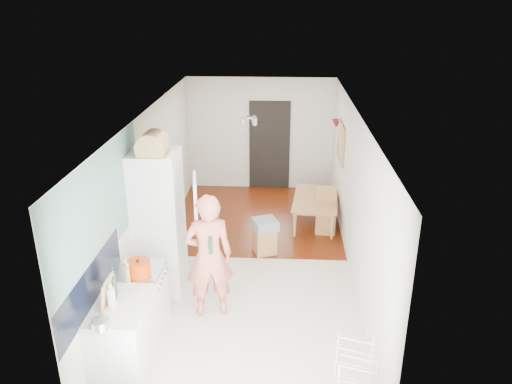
# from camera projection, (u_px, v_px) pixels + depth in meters

# --- Properties ---
(room_shell) EXTENTS (3.20, 7.00, 2.50)m
(room_shell) POSITION_uv_depth(u_px,v_px,m) (250.00, 194.00, 7.74)
(room_shell) COLOR beige
(room_shell) RESTS_ON ground
(floor) EXTENTS (3.20, 7.00, 0.01)m
(floor) POSITION_uv_depth(u_px,v_px,m) (251.00, 264.00, 8.20)
(floor) COLOR beige
(floor) RESTS_ON ground
(wood_floor_overlay) EXTENTS (3.20, 3.30, 0.01)m
(wood_floor_overlay) POSITION_uv_depth(u_px,v_px,m) (257.00, 217.00, 9.92)
(wood_floor_overlay) COLOR #631E08
(wood_floor_overlay) RESTS_ON room_shell
(sage_wall_panel) EXTENTS (0.02, 3.00, 1.30)m
(sage_wall_panel) POSITION_uv_depth(u_px,v_px,m) (101.00, 207.00, 5.74)
(sage_wall_panel) COLOR gray
(sage_wall_panel) RESTS_ON room_shell
(tile_splashback) EXTENTS (0.02, 1.90, 0.50)m
(tile_splashback) POSITION_uv_depth(u_px,v_px,m) (92.00, 286.00, 5.49)
(tile_splashback) COLOR black
(tile_splashback) RESTS_ON room_shell
(doorway_recess) EXTENTS (0.90, 0.04, 2.00)m
(doorway_recess) POSITION_uv_depth(u_px,v_px,m) (270.00, 146.00, 11.05)
(doorway_recess) COLOR black
(doorway_recess) RESTS_ON room_shell
(base_cabinet) EXTENTS (0.60, 0.90, 0.86)m
(base_cabinet) POSITION_uv_depth(u_px,v_px,m) (124.00, 340.00, 5.75)
(base_cabinet) COLOR silver
(base_cabinet) RESTS_ON room_shell
(worktop) EXTENTS (0.62, 0.92, 0.06)m
(worktop) POSITION_uv_depth(u_px,v_px,m) (120.00, 306.00, 5.58)
(worktop) COLOR silver
(worktop) RESTS_ON room_shell
(range_cooker) EXTENTS (0.60, 0.60, 0.88)m
(range_cooker) POSITION_uv_depth(u_px,v_px,m) (141.00, 302.00, 6.44)
(range_cooker) COLOR silver
(range_cooker) RESTS_ON room_shell
(cooker_top) EXTENTS (0.60, 0.60, 0.04)m
(cooker_top) POSITION_uv_depth(u_px,v_px,m) (138.00, 271.00, 6.27)
(cooker_top) COLOR silver
(cooker_top) RESTS_ON room_shell
(fridge_housing) EXTENTS (0.66, 0.66, 2.15)m
(fridge_housing) POSITION_uv_depth(u_px,v_px,m) (158.00, 224.00, 7.15)
(fridge_housing) COLOR silver
(fridge_housing) RESTS_ON room_shell
(fridge_door) EXTENTS (0.14, 0.56, 0.70)m
(fridge_door) POSITION_uv_depth(u_px,v_px,m) (196.00, 202.00, 6.66)
(fridge_door) COLOR silver
(fridge_door) RESTS_ON room_shell
(fridge_interior) EXTENTS (0.02, 0.52, 0.66)m
(fridge_interior) POSITION_uv_depth(u_px,v_px,m) (178.00, 193.00, 6.95)
(fridge_interior) COLOR white
(fridge_interior) RESTS_ON room_shell
(pinboard) EXTENTS (0.03, 0.90, 0.70)m
(pinboard) POSITION_uv_depth(u_px,v_px,m) (341.00, 143.00, 9.31)
(pinboard) COLOR tan
(pinboard) RESTS_ON room_shell
(pinboard_frame) EXTENTS (0.00, 0.94, 0.74)m
(pinboard_frame) POSITION_uv_depth(u_px,v_px,m) (340.00, 143.00, 9.31)
(pinboard_frame) COLOR #AA6B37
(pinboard_frame) RESTS_ON room_shell
(wall_sconce) EXTENTS (0.18, 0.18, 0.16)m
(wall_sconce) POSITION_uv_depth(u_px,v_px,m) (336.00, 124.00, 9.84)
(wall_sconce) COLOR maroon
(wall_sconce) RESTS_ON room_shell
(person) EXTENTS (0.87, 0.68, 2.10)m
(person) POSITION_uv_depth(u_px,v_px,m) (208.00, 246.00, 6.58)
(person) COLOR #DE755D
(person) RESTS_ON floor
(dining_table) EXTENTS (0.82, 1.32, 0.44)m
(dining_table) POSITION_uv_depth(u_px,v_px,m) (316.00, 212.00, 9.60)
(dining_table) COLOR #AA6B37
(dining_table) RESTS_ON floor
(dining_chair) EXTENTS (0.39, 0.39, 0.86)m
(dining_chair) POSITION_uv_depth(u_px,v_px,m) (326.00, 211.00, 9.15)
(dining_chair) COLOR #AA6B37
(dining_chair) RESTS_ON floor
(stool) EXTENTS (0.43, 0.43, 0.45)m
(stool) POSITION_uv_depth(u_px,v_px,m) (265.00, 241.00, 8.48)
(stool) COLOR #AA6B37
(stool) RESTS_ON floor
(grey_drape) EXTENTS (0.48, 0.48, 0.17)m
(grey_drape) POSITION_uv_depth(u_px,v_px,m) (265.00, 224.00, 8.38)
(grey_drape) COLOR gray
(grey_drape) RESTS_ON stool
(drying_rack) EXTENTS (0.48, 0.45, 0.76)m
(drying_rack) POSITION_uv_depth(u_px,v_px,m) (355.00, 378.00, 5.25)
(drying_rack) COLOR silver
(drying_rack) RESTS_ON floor
(bread_bin) EXTENTS (0.43, 0.41, 0.22)m
(bread_bin) POSITION_uv_depth(u_px,v_px,m) (153.00, 146.00, 6.62)
(bread_bin) COLOR tan
(bread_bin) RESTS_ON fridge_housing
(red_casserole) EXTENTS (0.32, 0.32, 0.18)m
(red_casserole) POSITION_uv_depth(u_px,v_px,m) (138.00, 268.00, 6.12)
(red_casserole) COLOR #CE3704
(red_casserole) RESTS_ON cooker_top
(steel_pan) EXTENTS (0.24, 0.24, 0.10)m
(steel_pan) POSITION_uv_depth(u_px,v_px,m) (100.00, 324.00, 5.15)
(steel_pan) COLOR silver
(steel_pan) RESTS_ON worktop
(held_bottle) EXTENTS (0.05, 0.05, 0.24)m
(held_bottle) POSITION_uv_depth(u_px,v_px,m) (210.00, 245.00, 6.42)
(held_bottle) COLOR #1E4022
(held_bottle) RESTS_ON person
(bottle_a) EXTENTS (0.08, 0.08, 0.29)m
(bottle_a) POSITION_uv_depth(u_px,v_px,m) (114.00, 284.00, 5.68)
(bottle_a) COLOR #1E4022
(bottle_a) RESTS_ON worktop
(bottle_b) EXTENTS (0.07, 0.07, 0.27)m
(bottle_b) POSITION_uv_depth(u_px,v_px,m) (113.00, 289.00, 5.61)
(bottle_b) COLOR #1E4022
(bottle_b) RESTS_ON worktop
(bottle_c) EXTENTS (0.10, 0.10, 0.23)m
(bottle_c) POSITION_uv_depth(u_px,v_px,m) (111.00, 298.00, 5.48)
(bottle_c) COLOR silver
(bottle_c) RESTS_ON worktop
(pepper_mill_front) EXTENTS (0.07, 0.07, 0.23)m
(pepper_mill_front) POSITION_uv_depth(u_px,v_px,m) (126.00, 273.00, 5.97)
(pepper_mill_front) COLOR tan
(pepper_mill_front) RESTS_ON worktop
(pepper_mill_back) EXTENTS (0.06, 0.06, 0.20)m
(pepper_mill_back) POSITION_uv_depth(u_px,v_px,m) (128.00, 274.00, 5.96)
(pepper_mill_back) COLOR tan
(pepper_mill_back) RESTS_ON worktop
(chopping_boards) EXTENTS (0.04, 0.26, 0.35)m
(chopping_boards) POSITION_uv_depth(u_px,v_px,m) (107.00, 292.00, 5.47)
(chopping_boards) COLOR tan
(chopping_boards) RESTS_ON worktop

